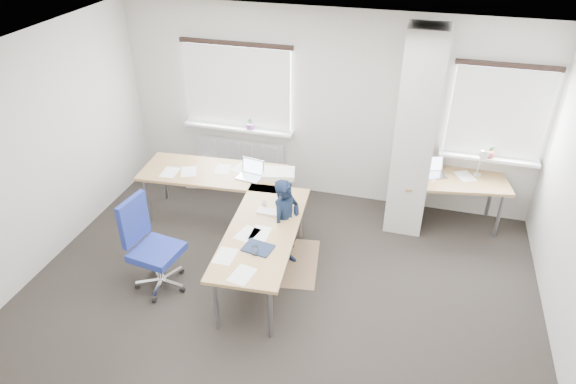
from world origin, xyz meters
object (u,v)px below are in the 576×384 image
(desk_main, at_px, (240,200))
(desk_side, at_px, (455,181))
(task_chair, at_px, (156,263))
(person, at_px, (286,224))

(desk_main, xyz_separation_m, desk_side, (2.66, 1.25, -0.01))
(desk_main, relative_size, desk_side, 1.75)
(task_chair, distance_m, person, 1.62)
(person, bearing_deg, desk_side, -30.72)
(desk_side, relative_size, task_chair, 1.28)
(person, bearing_deg, desk_main, 92.93)
(desk_side, distance_m, task_chair, 4.07)
(desk_side, xyz_separation_m, task_chair, (-3.35, -2.29, -0.36))
(desk_main, xyz_separation_m, task_chair, (-0.69, -1.04, -0.37))
(task_chair, bearing_deg, desk_side, 42.53)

